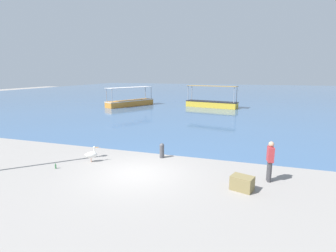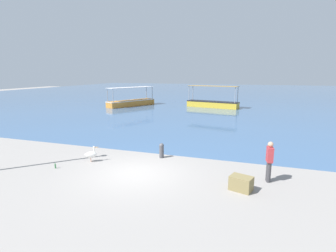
{
  "view_description": "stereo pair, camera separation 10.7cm",
  "coord_description": "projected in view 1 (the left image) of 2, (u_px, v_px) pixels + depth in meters",
  "views": [
    {
      "loc": [
        4.77,
        -10.0,
        4.4
      ],
      "look_at": [
        -0.13,
        4.92,
        1.2
      ],
      "focal_mm": 28.0,
      "sensor_mm": 36.0,
      "label": 1
    },
    {
      "loc": [
        4.87,
        -9.97,
        4.4
      ],
      "look_at": [
        -0.13,
        4.92,
        1.2
      ],
      "focal_mm": 28.0,
      "sensor_mm": 36.0,
      "label": 2
    }
  ],
  "objects": [
    {
      "name": "cargo_crate",
      "position": [
        242.0,
        183.0,
        9.97
      ],
      "size": [
        0.94,
        0.78,
        0.55
      ],
      "primitive_type": "cube",
      "rotation": [
        0.0,
        0.0,
        5.97
      ],
      "color": "olive",
      "rests_on": "ground"
    },
    {
      "name": "fishing_boat_outer",
      "position": [
        211.0,
        103.0,
        33.66
      ],
      "size": [
        6.8,
        2.74,
        2.76
      ],
      "color": "gold",
      "rests_on": "harbor_water"
    },
    {
      "name": "harbor_water",
      "position": [
        231.0,
        93.0,
        56.33
      ],
      "size": [
        110.0,
        90.0,
        0.0
      ],
      "primitive_type": "cube",
      "color": "#40638F",
      "rests_on": "ground"
    },
    {
      "name": "ground",
      "position": [
        136.0,
        173.0,
        11.65
      ],
      "size": [
        120.0,
        120.0,
        0.0
      ],
      "primitive_type": "plane",
      "color": "gray"
    },
    {
      "name": "fisherman_standing",
      "position": [
        270.0,
        160.0,
        10.65
      ],
      "size": [
        0.28,
        0.43,
        1.69
      ],
      "color": "#3C3B3F",
      "rests_on": "ground"
    },
    {
      "name": "glass_bottle",
      "position": [
        56.0,
        166.0,
        12.22
      ],
      "size": [
        0.07,
        0.07,
        0.27
      ],
      "color": "#3F7F4C",
      "rests_on": "ground"
    },
    {
      "name": "mooring_bollard",
      "position": [
        162.0,
        150.0,
        13.74
      ],
      "size": [
        0.25,
        0.25,
        0.79
      ],
      "color": "#47474C",
      "rests_on": "ground"
    },
    {
      "name": "pelican",
      "position": [
        92.0,
        155.0,
        13.11
      ],
      "size": [
        0.72,
        0.55,
        0.8
      ],
      "color": "#E0997A",
      "rests_on": "ground"
    },
    {
      "name": "fishing_boat_far_left",
      "position": [
        130.0,
        102.0,
        35.18
      ],
      "size": [
        4.54,
        6.94,
        2.5
      ],
      "color": "orange",
      "rests_on": "harbor_water"
    }
  ]
}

